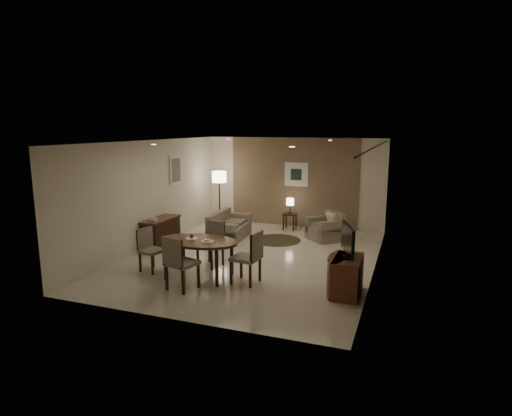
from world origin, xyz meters
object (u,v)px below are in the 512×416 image
at_px(dining_table, 199,259).
at_px(chair_right, 246,257).
at_px(sofa, 230,226).
at_px(chair_left, 152,250).
at_px(floor_lamp, 220,199).
at_px(console_desk, 161,233).
at_px(chair_near, 182,262).
at_px(side_table, 290,221).
at_px(armchair, 325,226).
at_px(tv_cabinet, 347,276).
at_px(chair_far, 210,245).

bearing_deg(dining_table, chair_right, 1.07).
xyz_separation_m(dining_table, sofa, (-0.63, 2.98, -0.02)).
distance_m(dining_table, chair_left, 1.10).
distance_m(chair_left, floor_lamp, 4.30).
distance_m(console_desk, chair_left, 1.82).
height_order(chair_near, side_table, chair_near).
xyz_separation_m(armchair, side_table, (-1.22, 0.79, -0.13)).
xyz_separation_m(tv_cabinet, chair_far, (-3.07, 0.60, 0.14)).
relative_size(tv_cabinet, chair_left, 0.98).
distance_m(chair_near, floor_lamp, 5.18).
relative_size(console_desk, chair_right, 1.14).
distance_m(console_desk, chair_near, 3.00).
bearing_deg(chair_near, sofa, -65.98).
bearing_deg(chair_far, floor_lamp, 125.75).
distance_m(console_desk, chair_far, 2.03).
distance_m(chair_left, chair_right, 2.11).
bearing_deg(floor_lamp, console_desk, -98.77).
height_order(dining_table, chair_right, chair_right).
bearing_deg(chair_right, side_table, -169.16).
distance_m(console_desk, dining_table, 2.50).
bearing_deg(armchair, chair_right, -56.45).
distance_m(dining_table, floor_lamp, 4.53).
distance_m(chair_far, sofa, 2.34).
xyz_separation_m(console_desk, chair_near, (1.93, -2.30, 0.15)).
relative_size(chair_near, floor_lamp, 0.62).
xyz_separation_m(dining_table, armchair, (1.85, 3.78, -0.01)).
xyz_separation_m(chair_far, floor_lamp, (-1.42, 3.54, 0.36)).
height_order(chair_far, chair_left, chair_far).
distance_m(console_desk, chair_right, 3.33).
bearing_deg(floor_lamp, dining_table, -70.42).
bearing_deg(console_desk, tv_cabinet, -17.05).
xyz_separation_m(console_desk, chair_right, (2.93, -1.58, 0.15)).
distance_m(side_table, floor_lamp, 2.25).
height_order(chair_left, side_table, chair_left).
height_order(dining_table, side_table, dining_table).
height_order(tv_cabinet, sofa, sofa).
distance_m(tv_cabinet, floor_lamp, 6.12).
xyz_separation_m(dining_table, chair_far, (-0.09, 0.71, 0.10)).
bearing_deg(chair_near, chair_right, -130.39).
height_order(console_desk, chair_near, chair_near).
xyz_separation_m(armchair, floor_lamp, (-3.36, 0.46, 0.47)).
bearing_deg(tv_cabinet, side_table, 117.68).
bearing_deg(chair_far, side_table, 93.33).
distance_m(chair_near, chair_right, 1.23).
xyz_separation_m(chair_near, sofa, (-0.64, 3.67, -0.16)).
xyz_separation_m(tv_cabinet, chair_left, (-4.07, -0.12, 0.11)).
height_order(chair_near, chair_left, chair_near).
distance_m(tv_cabinet, side_table, 5.05).
xyz_separation_m(tv_cabinet, armchair, (-1.12, 3.68, 0.02)).
height_order(console_desk, chair_left, chair_left).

